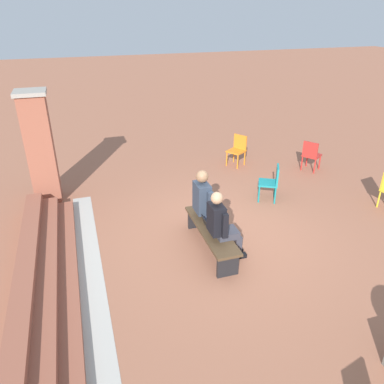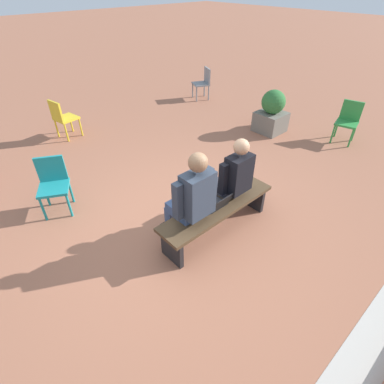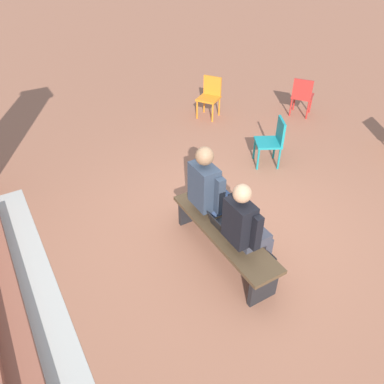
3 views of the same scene
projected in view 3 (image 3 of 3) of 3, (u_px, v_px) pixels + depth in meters
The scene contains 9 objects.
ground_plane at pixel (231, 230), 5.25m from camera, with size 60.00×60.00×0.00m, color #9E6047.
concrete_strip at pixel (53, 331), 3.98m from camera, with size 5.68×0.40×0.01m, color #B7B2A8.
bench at pixel (223, 235), 4.65m from camera, with size 1.80×0.44×0.45m.
person_student at pixel (246, 227), 4.24m from camera, with size 0.53×0.67×1.33m.
person_adult at pixel (211, 191), 4.73m from camera, with size 0.58×0.74×1.41m.
laptop at pixel (222, 225), 4.58m from camera, with size 0.32×0.29×0.21m.
plastic_chair_near_bench_right at pixel (273, 139), 6.37m from camera, with size 0.57×0.57×0.84m.
plastic_chair_near_bench_left at pixel (302, 95), 7.95m from camera, with size 0.58×0.58×0.84m.
plastic_chair_by_pillar at pixel (210, 95), 7.95m from camera, with size 0.58×0.58×0.84m.
Camera 3 is at (-3.07, 2.45, 3.56)m, focal length 35.00 mm.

